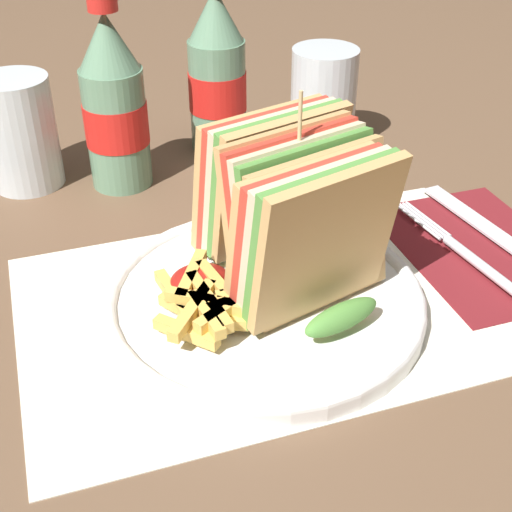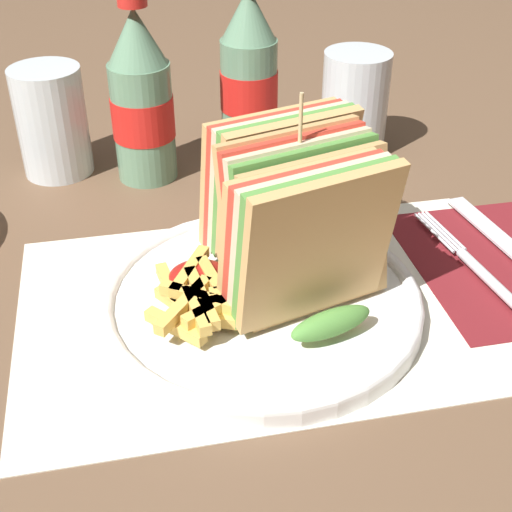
{
  "view_description": "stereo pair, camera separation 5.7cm",
  "coord_description": "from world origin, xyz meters",
  "views": [
    {
      "loc": [
        -0.17,
        -0.41,
        0.36
      ],
      "look_at": [
        -0.02,
        0.04,
        0.04
      ],
      "focal_mm": 50.0,
      "sensor_mm": 36.0,
      "label": 1
    },
    {
      "loc": [
        -0.11,
        -0.43,
        0.36
      ],
      "look_at": [
        -0.02,
        0.04,
        0.04
      ],
      "focal_mm": 50.0,
      "sensor_mm": 36.0,
      "label": 2
    }
  ],
  "objects": [
    {
      "name": "napkin",
      "position": [
        0.2,
        0.04,
        0.0
      ],
      "size": [
        0.14,
        0.2,
        0.0
      ],
      "color": "maroon",
      "rests_on": "ground_plane"
    },
    {
      "name": "plate_main",
      "position": [
        -0.02,
        0.02,
        0.01
      ],
      "size": [
        0.26,
        0.26,
        0.02
      ],
      "color": "white",
      "rests_on": "ground_plane"
    },
    {
      "name": "coke_bottle_near",
      "position": [
        -0.09,
        0.27,
        0.09
      ],
      "size": [
        0.06,
        0.06,
        0.2
      ],
      "color": "slate",
      "rests_on": "ground_plane"
    },
    {
      "name": "ground_plane",
      "position": [
        0.0,
        0.0,
        0.0
      ],
      "size": [
        4.0,
        4.0,
        0.0
      ],
      "primitive_type": "plane",
      "color": "brown"
    },
    {
      "name": "coke_bottle_far",
      "position": [
        0.03,
        0.32,
        0.09
      ],
      "size": [
        0.06,
        0.06,
        0.2
      ],
      "color": "slate",
      "rests_on": "ground_plane"
    },
    {
      "name": "glass_far",
      "position": [
        -0.18,
        0.3,
        0.05
      ],
      "size": [
        0.07,
        0.07,
        0.12
      ],
      "color": "silver",
      "rests_on": "ground_plane"
    },
    {
      "name": "fries_pile",
      "position": [
        -0.07,
        0.0,
        0.03
      ],
      "size": [
        0.11,
        0.11,
        0.02
      ],
      "color": "gold",
      "rests_on": "plate_main"
    },
    {
      "name": "placemat",
      "position": [
        0.0,
        0.02,
        0.0
      ],
      "size": [
        0.42,
        0.27,
        0.0
      ],
      "color": "silver",
      "rests_on": "ground_plane"
    },
    {
      "name": "fork",
      "position": [
        0.18,
        0.02,
        0.01
      ],
      "size": [
        0.03,
        0.17,
        0.01
      ],
      "rotation": [
        0.0,
        0.0,
        0.12
      ],
      "color": "silver",
      "rests_on": "napkin"
    },
    {
      "name": "ketchup_blob",
      "position": [
        -0.06,
        0.04,
        0.03
      ],
      "size": [
        0.05,
        0.04,
        0.02
      ],
      "color": "maroon",
      "rests_on": "plate_main"
    },
    {
      "name": "glass_near",
      "position": [
        0.15,
        0.28,
        0.05
      ],
      "size": [
        0.07,
        0.07,
        0.12
      ],
      "color": "silver",
      "rests_on": "ground_plane"
    },
    {
      "name": "club_sandwich",
      "position": [
        0.01,
        0.03,
        0.08
      ],
      "size": [
        0.14,
        0.2,
        0.16
      ],
      "color": "tan",
      "rests_on": "plate_main"
    }
  ]
}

